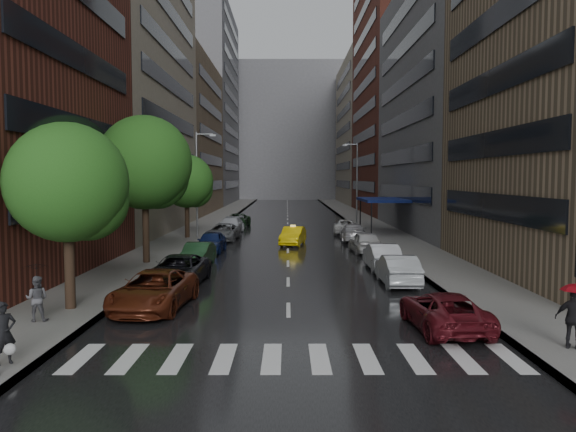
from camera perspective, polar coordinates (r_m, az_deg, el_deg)
The scene contains 20 objects.
ground at distance 18.89m, azimuth 0.07°, elevation -12.37°, with size 220.00×220.00×0.00m, color gray.
road at distance 68.33m, azimuth -0.04°, elevation -0.46°, with size 14.00×140.00×0.01m, color black.
sidewalk_left at distance 68.91m, azimuth -7.55°, elevation -0.40°, with size 4.00×140.00×0.15m, color gray.
sidewalk_right at distance 68.92m, azimuth 7.46°, elevation -0.40°, with size 4.00×140.00×0.15m, color gray.
crosswalk at distance 16.98m, azimuth 0.78°, elevation -14.23°, with size 13.15×2.80×0.01m.
buildings_left at distance 79.07m, azimuth -11.22°, elevation 11.68°, with size 8.00×108.00×38.00m.
buildings_right at distance 76.94m, azimuth 11.42°, elevation 11.17°, with size 8.05×109.10×36.00m.
building_far at distance 136.54m, azimuth -0.06°, elevation 8.49°, with size 40.00×14.00×32.00m, color slate.
tree_near at distance 23.44m, azimuth -21.51°, elevation 3.15°, with size 4.67×4.67×7.44m.
tree_mid at distance 34.86m, azimuth -14.35°, elevation 5.26°, with size 5.65×5.65×9.00m.
tree_far at distance 48.53m, azimuth -10.25°, elevation 3.48°, with size 4.53×4.53×7.22m.
taxi at distance 43.78m, azimuth 0.50°, elevation -2.04°, with size 1.51×4.34×1.43m, color yellow.
parked_cars_left at distance 40.19m, azimuth -7.74°, elevation -2.60°, with size 2.99×42.54×1.53m.
parked_cars_right at distance 37.33m, azimuth 8.32°, elevation -3.12°, with size 2.64×37.93×1.54m.
ped_bag_walker at distance 17.62m, azimuth -26.87°, elevation -10.66°, with size 0.75×0.74×1.74m.
ped_black_umbrella at distance 22.14m, azimuth -24.19°, elevation -6.59°, with size 0.96×0.98×2.09m.
ped_red_umbrella at distance 19.11m, azimuth 27.11°, elevation -8.52°, with size 1.14×0.96×2.01m.
street_lamp_left at distance 48.73m, azimuth -9.16°, elevation 3.44°, with size 1.74×0.22×9.00m.
street_lamp_right at distance 63.60m, azimuth 6.95°, elevation 3.58°, with size 1.74×0.22×9.00m.
awning at distance 53.93m, azimuth 9.56°, elevation 1.62°, with size 4.00×8.00×3.12m.
Camera 1 is at (-0.05, -18.12, 5.32)m, focal length 35.00 mm.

